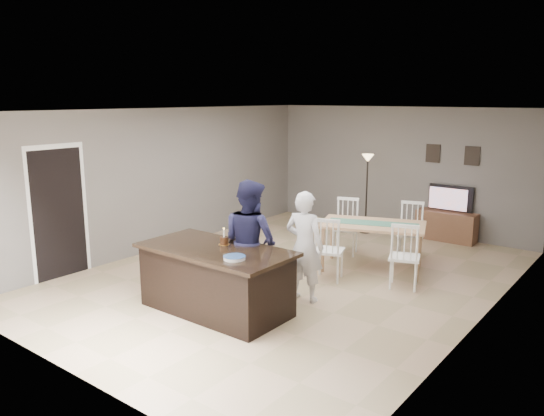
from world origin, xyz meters
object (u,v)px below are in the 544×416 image
Objects in this scene: television at (449,199)px; dining_table at (373,231)px; plate_stack at (234,258)px; floor_lamp at (367,172)px; woman at (304,246)px; birthday_cake at (224,241)px; kitchen_island at (216,279)px; man at (250,242)px; tv_console at (446,226)px.

dining_table is at bearing 82.71° from television.
plate_stack is 5.47m from floor_lamp.
woman is 1.16m from birthday_cake.
man reaches higher than kitchen_island.
dining_table is (0.88, 2.74, -0.29)m from birthday_cake.
tv_console is at bearing -103.48° from woman.
floor_lamp is (-1.62, -0.50, 0.46)m from television.
plate_stack is at bearing -36.88° from birthday_cake.
dining_table is (0.70, 2.39, -0.22)m from man.
birthday_cake is at bearing 143.12° from plate_stack.
plate_stack is (0.55, -0.23, 0.47)m from kitchen_island.
kitchen_island is 5.78m from television.
man reaches higher than tv_console.
kitchen_island is at bearing -126.02° from dining_table.
man reaches higher than dining_table.
birthday_cake is at bearing -85.39° from floor_lamp.
floor_lamp reaches higher than woman.
man is 0.87m from plate_stack.
dining_table is at bearing -59.82° from floor_lamp.
tv_console is 0.74× the size of woman.
plate_stack is 3.20m from dining_table.
woman is 0.68× the size of dining_table.
birthday_cake is 0.72m from plate_stack.
dining_table is at bearing 84.46° from plate_stack.
floor_lamp is (-0.42, 5.14, 0.87)m from kitchen_island.
plate_stack is (-0.19, -1.30, 0.12)m from woman.
birthday_cake is (-0.76, -0.87, 0.15)m from woman.
birthday_cake reaches higher than kitchen_island.
birthday_cake reaches higher than television.
tv_console is 1.31× the size of television.
television is 2.72m from dining_table.
woman is at bearing 48.82° from birthday_cake.
woman is 0.94× the size of floor_lamp.
television is at bearing -93.38° from man.
man is (-1.04, -5.09, 0.03)m from television.
woman is 4.27m from floor_lamp.
dining_table is at bearing -97.48° from tv_console.
kitchen_island is 5.70m from tv_console.
plate_stack is (-0.65, -5.87, 0.06)m from television.
man reaches higher than woman.
tv_console is 5.87m from plate_stack.
television is at bearing -103.39° from woman.
tv_console is 5.16m from man.
woman is at bearing -113.53° from dining_table.
kitchen_island is at bearing -85.29° from floor_lamp.
birthday_cake is 0.10× the size of dining_table.
kitchen_island is at bearing 47.96° from woman.
tv_console is 4.22× the size of plate_stack.
kitchen_island is at bearing 77.99° from television.
dining_table is 1.39× the size of floor_lamp.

